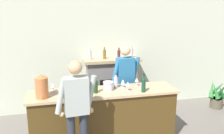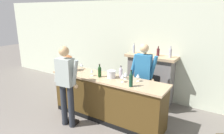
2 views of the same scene
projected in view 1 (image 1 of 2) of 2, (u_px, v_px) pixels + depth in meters
wall_back_panel at (99, 55)px, 6.17m from camera, size 12.00×0.07×2.75m
bar_counter at (104, 116)px, 4.75m from camera, size 2.76×0.67×1.02m
fireplace_stone at (112, 84)px, 6.15m from camera, size 1.36×0.52×1.61m
potted_plant_corner at (217, 96)px, 6.36m from camera, size 0.54×0.49×0.70m
person_customer at (77, 111)px, 3.85m from camera, size 0.66×0.33×1.78m
person_bartender at (125, 82)px, 5.36m from camera, size 0.65×0.35×1.75m
copper_dispenser at (42, 86)px, 4.25m from camera, size 0.23×0.26×0.42m
ice_bucket_steel at (108, 86)px, 4.66m from camera, size 0.20×0.20×0.16m
wine_bottle_cabernet_heavy at (144, 84)px, 4.55m from camera, size 0.08×0.08×0.34m
wine_bottle_chardonnay_pale at (116, 81)px, 4.79m from camera, size 0.08×0.08×0.27m
wine_bottle_port_short at (96, 86)px, 4.50m from camera, size 0.08×0.08×0.30m
wine_glass_front_right at (123, 82)px, 4.80m from camera, size 0.09×0.09×0.16m
wine_glass_near_bucket at (128, 84)px, 4.61m from camera, size 0.08×0.08×0.18m
wine_glass_mid_counter at (137, 80)px, 4.88m from camera, size 0.08×0.08×0.17m
wine_glass_by_dispenser at (53, 86)px, 4.59m from camera, size 0.08×0.08×0.16m
wine_glass_back_row at (85, 88)px, 4.44m from camera, size 0.07×0.07×0.16m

